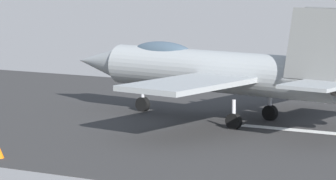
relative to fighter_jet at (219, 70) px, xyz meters
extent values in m
plane|color=gray|center=(-5.14, 0.71, -2.48)|extent=(400.00, 400.00, 0.00)
cube|color=#302F2F|center=(-5.14, 0.71, -2.47)|extent=(240.00, 26.00, 0.02)
cube|color=white|center=(-5.57, 0.71, -2.45)|extent=(8.00, 0.70, 0.00)
cylinder|color=#939799|center=(-0.12, 0.02, -0.07)|extent=(12.94, 3.81, 2.02)
cone|color=#939799|center=(7.67, -1.10, -0.07)|extent=(3.16, 2.12, 1.72)
ellipsoid|color=#3F5160|center=(3.45, -0.49, 0.69)|extent=(3.72, 1.60, 1.10)
cube|color=#939799|center=(-0.53, 4.23, -0.17)|extent=(4.25, 6.63, 0.24)
cube|color=#939799|center=(-1.69, -3.91, -0.17)|extent=(4.25, 6.63, 0.24)
cube|color=#939799|center=(-6.27, 3.32, 0.03)|extent=(2.77, 3.11, 0.16)
cube|color=slate|center=(-5.51, 1.70, 1.63)|extent=(2.71, 1.31, 3.14)
cube|color=slate|center=(-5.77, -0.08, 1.63)|extent=(2.71, 1.31, 3.14)
cylinder|color=silver|center=(4.75, -0.68, -1.78)|extent=(0.18, 0.18, 1.40)
cylinder|color=black|center=(4.75, -0.68, -2.10)|extent=(0.79, 0.40, 0.76)
cylinder|color=silver|center=(-1.68, 1.86, -1.78)|extent=(0.18, 0.18, 1.40)
cylinder|color=black|center=(-1.68, 1.86, -2.10)|extent=(0.79, 0.40, 0.76)
cylinder|color=silver|center=(-2.13, -1.31, -1.78)|extent=(0.18, 0.18, 1.40)
cylinder|color=black|center=(-2.13, -1.31, -2.10)|extent=(0.79, 0.40, 0.76)
camera|label=1|loc=(-20.62, 41.68, 5.23)|focal=103.08mm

